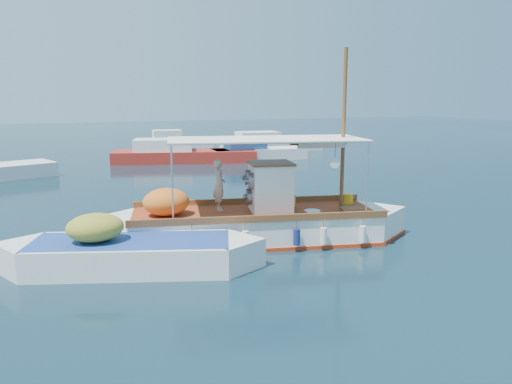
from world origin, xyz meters
name	(u,v)px	position (x,y,z in m)	size (l,w,h in m)	color
ground	(280,239)	(0.00, 0.00, 0.00)	(160.00, 160.00, 0.00)	black
fishing_caique	(253,224)	(-0.85, 0.23, 0.53)	(9.67, 4.46, 6.09)	white
dinghy	(129,256)	(-4.88, -0.90, 0.36)	(6.58, 3.63, 1.71)	white
bg_boat_n	(180,155)	(2.34, 19.94, 0.49)	(10.12, 5.59, 1.80)	maroon
bg_boat_ne	(256,153)	(7.64, 19.01, 0.49)	(6.88, 2.74, 1.80)	silver
bg_boat_e	(269,145)	(11.18, 24.27, 0.49)	(8.53, 3.23, 1.80)	silver
bg_boat_far_n	(175,142)	(4.57, 29.53, 0.49)	(6.23, 2.70, 1.80)	silver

